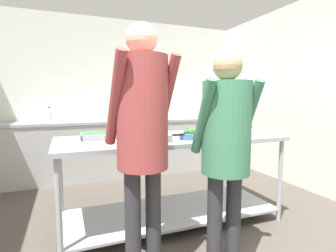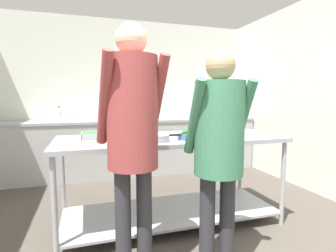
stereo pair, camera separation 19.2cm
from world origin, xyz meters
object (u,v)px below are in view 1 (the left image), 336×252
serving_tray_vegetables (104,136)px  sauce_pan (160,138)px  broccoli_bowl (190,135)px  guest_serving_left (226,138)px  water_bottle (50,115)px  plate_stack (244,132)px  guest_serving_right (142,125)px  serving_tray_roast (208,132)px

serving_tray_vegetables → sauce_pan: (0.44, -0.39, 0.01)m
broccoli_bowl → guest_serving_left: bearing=-90.6°
serving_tray_vegetables → broccoli_bowl: (0.76, -0.35, 0.01)m
serving_tray_vegetables → sauce_pan: sauce_pan is taller
serving_tray_vegetables → sauce_pan: size_ratio=1.20×
sauce_pan → guest_serving_left: 0.65m
water_bottle → broccoli_bowl: bearing=-58.9°
plate_stack → guest_serving_right: size_ratio=0.13×
serving_tray_roast → plate_stack: bearing=-30.1°
broccoli_bowl → serving_tray_roast: broccoli_bowl is taller
serving_tray_vegetables → guest_serving_left: bearing=-52.2°
sauce_pan → plate_stack: sauce_pan is taller
sauce_pan → water_bottle: water_bottle is taller
serving_tray_roast → guest_serving_left: bearing=-111.5°
sauce_pan → plate_stack: 0.96m
serving_tray_vegetables → guest_serving_left: guest_serving_left is taller
broccoli_bowl → sauce_pan: bearing=-172.3°
guest_serving_right → serving_tray_roast: bearing=38.5°
broccoli_bowl → serving_tray_roast: (0.31, 0.20, -0.01)m
serving_tray_roast → plate_stack: (0.33, -0.19, 0.00)m
serving_tray_vegetables → plate_stack: bearing=-13.6°
serving_tray_roast → water_bottle: bearing=129.4°
water_bottle → serving_tray_roast: bearing=-50.6°
sauce_pan → broccoli_bowl: broccoli_bowl is taller
broccoli_bowl → water_bottle: water_bottle is taller
guest_serving_right → serving_tray_vegetables: bearing=98.5°
plate_stack → guest_serving_left: 0.90m
sauce_pan → water_bottle: 2.47m
plate_stack → guest_serving_left: size_ratio=0.14×
guest_serving_left → serving_tray_vegetables: bearing=127.8°
sauce_pan → guest_serving_right: guest_serving_right is taller
serving_tray_roast → guest_serving_left: size_ratio=0.22×
serving_tray_roast → guest_serving_right: (-0.94, -0.74, 0.18)m
sauce_pan → broccoli_bowl: bearing=7.7°
guest_serving_right → guest_serving_left: bearing=-6.6°
guest_serving_left → water_bottle: (-1.32, 2.82, 0.03)m
serving_tray_roast → plate_stack: 0.38m
serving_tray_roast → broccoli_bowl: bearing=-147.2°
sauce_pan → serving_tray_roast: sauce_pan is taller
plate_stack → sauce_pan: bearing=-176.7°
sauce_pan → guest_serving_right: (-0.30, -0.50, 0.17)m
guest_serving_right → water_bottle: 2.84m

